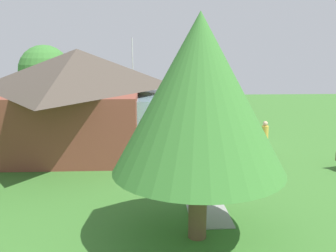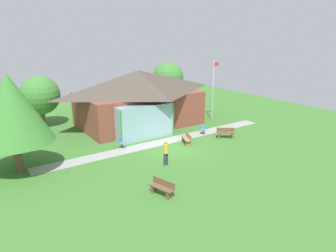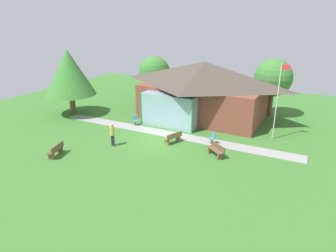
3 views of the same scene
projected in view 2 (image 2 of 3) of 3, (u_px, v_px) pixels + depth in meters
name	position (u px, v px, depth m)	size (l,w,h in m)	color
ground_plane	(177.00, 147.00, 23.74)	(44.00, 44.00, 0.00)	#3D752D
pavilion	(139.00, 97.00, 29.00)	(11.83, 8.49, 5.21)	brown
footpath	(165.00, 141.00, 25.00)	(20.77, 1.30, 0.03)	#999993
flagpole	(213.00, 88.00, 30.54)	(0.64, 0.08, 5.95)	silver
bench_mid_right	(226.00, 133.00, 25.83)	(1.47, 1.24, 0.84)	brown
bench_rear_near_path	(187.00, 139.00, 24.39)	(0.95, 1.56, 0.84)	olive
bench_front_left	(162.00, 188.00, 16.54)	(0.85, 1.56, 0.84)	brown
patio_chair_lawn_spare	(203.00, 130.00, 26.75)	(0.60, 0.60, 0.86)	teal
patio_chair_west	(122.00, 143.00, 23.38)	(0.59, 0.59, 0.86)	teal
visitor_strolling_lawn	(166.00, 151.00, 20.19)	(0.34, 0.34, 1.74)	#2D3347
tree_west_hedge	(11.00, 108.00, 18.39)	(4.73, 4.73, 6.24)	brown
tree_behind_pavilion_right	(168.00, 78.00, 34.46)	(3.51, 3.51, 5.45)	brown
tree_behind_pavilion_left	(40.00, 95.00, 28.34)	(3.59, 3.59, 4.80)	brown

